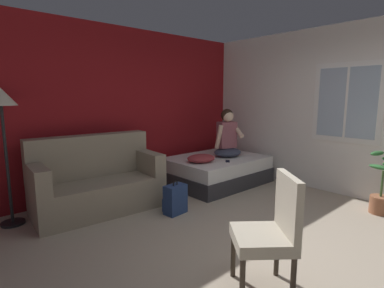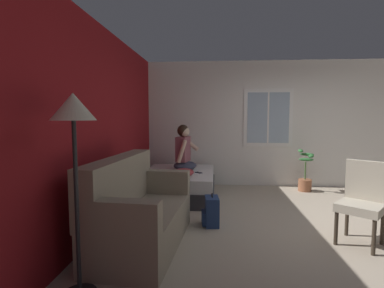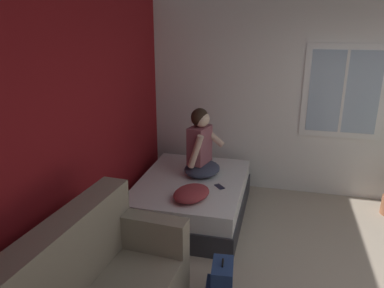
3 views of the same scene
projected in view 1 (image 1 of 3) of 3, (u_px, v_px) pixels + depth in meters
ground_plane at (279, 256)px, 3.01m from camera, size 40.00×40.00×0.00m
wall_back_accent at (123, 110)px, 5.07m from camera, size 9.84×0.16×2.70m
wall_side_with_window at (376, 112)px, 4.44m from camera, size 0.19×7.41×2.70m
bed at (216, 170)px, 5.51m from camera, size 1.75×1.32×0.48m
couch at (97, 182)px, 4.19m from camera, size 1.76×0.95×1.04m
side_chair at (271, 229)px, 2.41m from camera, size 0.65×0.65×0.98m
person_seated at (227, 137)px, 5.49m from camera, size 0.62×0.56×0.88m
backpack at (175, 200)px, 4.08m from camera, size 0.32×0.26×0.46m
throw_pillow at (201, 158)px, 5.03m from camera, size 0.58×0.51×0.14m
cell_phone at (228, 161)px, 5.11m from camera, size 0.15×0.15×0.01m
floor_lamp at (1, 110)px, 3.53m from camera, size 0.36×0.36×1.70m
potted_plant at (381, 192)px, 4.06m from camera, size 0.39×0.37×0.85m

